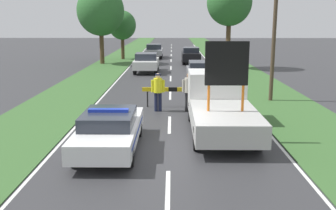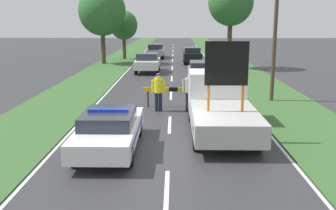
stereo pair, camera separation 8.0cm
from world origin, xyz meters
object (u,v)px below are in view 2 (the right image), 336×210
traffic_cone_near_police (122,114)px  utility_pole (276,19)px  queued_car_suv_grey (203,73)px  queued_car_sedan_black (192,55)px  queued_car_sedan_silver (156,51)px  roadside_tree_near_right (102,11)px  police_car (109,129)px  traffic_cone_centre_front (202,101)px  pedestrian_civilian (189,89)px  work_truck (220,104)px  police_officer (158,89)px  roadside_tree_mid_left (231,2)px  queued_car_van_white (148,62)px  roadside_tree_near_left (124,25)px  road_barrier (169,91)px

traffic_cone_near_police → utility_pole: utility_pole is taller
queued_car_suv_grey → queued_car_sedan_black: queued_car_suv_grey is taller
queued_car_sedan_silver → roadside_tree_near_right: size_ratio=0.56×
police_car → queued_car_sedan_silver: 31.79m
traffic_cone_centre_front → queued_car_sedan_silver: (-3.47, 25.10, 0.54)m
traffic_cone_near_police → roadside_tree_near_right: size_ratio=0.10×
traffic_cone_centre_front → pedestrian_civilian: bearing=-121.9°
work_truck → utility_pole: 7.36m
police_officer → roadside_tree_mid_left: size_ratio=0.23×
police_car → queued_car_van_white: (-0.04, 19.43, 0.13)m
traffic_cone_centre_front → queued_car_sedan_silver: 25.35m
pedestrian_civilian → queued_car_sedan_black: 20.64m
police_car → queued_car_van_white: queued_car_van_white is taller
work_truck → roadside_tree_near_left: roadside_tree_near_left is taller
road_barrier → roadside_tree_near_left: size_ratio=0.50×
work_truck → queued_car_sedan_silver: bearing=-79.9°
traffic_cone_near_police → queued_car_sedan_black: (3.94, 22.62, 0.46)m
roadside_tree_near_left → roadside_tree_near_right: roadside_tree_near_right is taller
traffic_cone_centre_front → queued_car_suv_grey: (0.45, 6.01, 0.58)m
roadside_tree_near_left → utility_pole: utility_pole is taller
queued_car_suv_grey → roadside_tree_mid_left: (2.92, 9.20, 4.78)m
queued_car_suv_grey → traffic_cone_centre_front: bearing=85.7°
roadside_tree_near_right → police_car: bearing=-79.6°
queued_car_sedan_silver → utility_pole: size_ratio=0.50×
roadside_tree_near_left → utility_pole: 24.47m
road_barrier → utility_pole: size_ratio=0.31×
queued_car_sedan_silver → work_truck: bearing=97.4°
roadside_tree_near_left → queued_car_suv_grey: bearing=-67.5°
road_barrier → queued_car_sedan_black: queued_car_sedan_black is taller
work_truck → roadside_tree_near_right: (-8.59, 23.24, 3.95)m
work_truck → road_barrier: size_ratio=2.32×
road_barrier → traffic_cone_centre_front: road_barrier is taller
queued_car_sedan_black → roadside_tree_near_left: (-7.15, 3.95, 2.79)m
police_officer → traffic_cone_centre_front: bearing=-148.8°
police_officer → roadside_tree_mid_left: roadside_tree_mid_left is taller
queued_car_sedan_silver → roadside_tree_mid_left: bearing=124.6°
police_officer → roadside_tree_near_right: roadside_tree_near_right is taller
roadside_tree_mid_left → police_car: bearing=-107.4°
pedestrian_civilian → roadside_tree_mid_left: roadside_tree_mid_left is taller
traffic_cone_centre_front → queued_car_van_white: 13.24m
queued_car_van_white → utility_pole: size_ratio=0.53×
roadside_tree_near_right → utility_pole: (11.98, -17.55, -0.73)m
queued_car_suv_grey → roadside_tree_near_left: 19.10m
queued_car_suv_grey → queued_car_sedan_silver: size_ratio=1.08×
work_truck → roadside_tree_near_right: size_ratio=0.81×
roadside_tree_near_right → police_officer: bearing=-73.0°
queued_car_van_white → queued_car_sedan_black: 7.83m
roadside_tree_mid_left → utility_pole: (0.39, -13.81, -1.36)m
pedestrian_civilian → roadside_tree_near_left: 25.43m
queued_car_sedan_black → police_officer: bearing=83.1°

